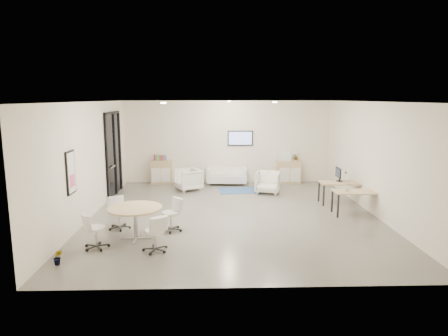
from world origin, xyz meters
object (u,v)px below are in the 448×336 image
Objects in this scene: armchair_right at (268,181)px; round_table at (135,211)px; sideboard_left at (162,172)px; sideboard_right at (289,172)px; desk_front at (357,193)px; armchair_left at (188,178)px; desk_rear at (341,184)px; loveseat at (227,176)px.

armchair_right reaches higher than round_table.
sideboard_right is (4.98, -0.01, -0.01)m from sideboard_left.
sideboard_left reaches higher than desk_front.
armchair_right is at bearing -122.82° from sideboard_right.
desk_rear is (4.92, -2.03, 0.19)m from armchair_left.
desk_rear is at bearing 27.68° from round_table.
armchair_left is 5.33m from desk_rear.
desk_rear is (6.02, -3.14, 0.16)m from sideboard_left.
round_table is at bearing -161.70° from desk_front.
armchair_left reaches higher than desk_front.
desk_front is at bearing -46.23° from loveseat.
sideboard_left reaches higher than desk_rear.
sideboard_right is 1.08× the size of armchair_right.
armchair_right is 0.65× the size of round_table.
round_table reaches higher than desk_front.
round_table is at bearing -88.51° from sideboard_left.
armchair_right is (2.82, -0.54, -0.01)m from armchair_left.
armchair_left reaches higher than armchair_right.
loveseat is 6.53m from round_table.
sideboard_left is 1.01× the size of sideboard_right.
armchair_left is at bearing -45.19° from sideboard_left.
sideboard_left is 1.10× the size of armchair_right.
armchair_left is (1.10, -1.11, -0.03)m from sideboard_left.
round_table is (-4.82, -6.21, 0.24)m from sideboard_right.
armchair_right is (-1.06, -1.64, -0.03)m from sideboard_right.
loveseat is (2.53, -0.15, -0.15)m from sideboard_left.
round_table is (-5.86, -3.07, 0.08)m from desk_rear.
round_table is at bearing -36.57° from armchair_left.
sideboard_right reaches higher than armchair_left.
sideboard_right is at bearing 6.89° from loveseat.
armchair_left is (-1.43, -0.96, 0.11)m from loveseat.
sideboard_left is 0.69× the size of desk_front.
desk_front is (1.11, -4.36, 0.17)m from sideboard_right.
round_table reaches higher than desk_rear.
sideboard_right is 1.07× the size of armchair_left.
desk_rear is (1.04, -3.13, 0.16)m from sideboard_right.
desk_front is 6.21m from round_table.
armchair_right is (3.92, -1.65, -0.04)m from sideboard_left.
armchair_right is at bearing 146.95° from desk_rear.
loveseat is 5.52m from desk_front.
sideboard_left is 6.79m from desk_rear.
armchair_right reaches higher than desk_rear.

